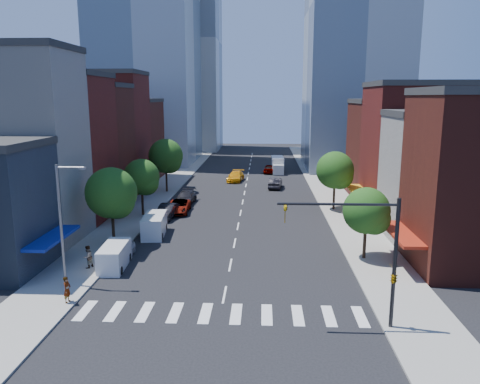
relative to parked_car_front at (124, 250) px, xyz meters
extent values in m
plane|color=black|center=(9.50, -7.55, -0.66)|extent=(220.00, 220.00, 0.00)
cube|color=gray|center=(-3.00, 32.45, -0.58)|extent=(5.00, 120.00, 0.15)
cube|color=gray|center=(22.00, 32.45, -0.58)|extent=(5.00, 120.00, 0.15)
cube|color=silver|center=(9.50, -10.55, -0.65)|extent=(19.00, 3.00, 0.01)
cube|color=#BCB6AD|center=(-11.50, 4.45, 8.34)|extent=(12.00, 8.00, 18.00)
cube|color=#5C1915|center=(-11.50, 12.95, 7.34)|extent=(12.00, 9.00, 16.00)
cube|color=#4A1812|center=(-11.50, 21.45, 6.84)|extent=(12.00, 8.00, 15.00)
cube|color=#5C1915|center=(-11.50, 29.95, 7.84)|extent=(12.00, 9.00, 17.00)
cube|color=#4A1812|center=(-11.50, 39.45, 5.84)|extent=(12.00, 10.00, 13.00)
cube|color=#BCB6AD|center=(30.50, 7.45, 5.34)|extent=(12.00, 8.00, 12.00)
cube|color=#5C1915|center=(30.50, 16.45, 6.84)|extent=(12.00, 10.00, 15.00)
cube|color=#4A1812|center=(30.50, 26.45, 5.84)|extent=(12.00, 10.00, 13.00)
cube|color=#9EA5AD|center=(29.50, 54.45, 29.34)|extent=(18.00, 20.00, 60.00)
cube|color=#9EA5AD|center=(-8.50, 87.45, 27.34)|extent=(18.00, 18.00, 56.00)
cylinder|color=black|center=(20.00, -12.05, 3.49)|extent=(0.24, 0.24, 8.00)
cylinder|color=black|center=(16.50, -12.05, 7.09)|extent=(7.00, 0.16, 0.16)
imported|color=gold|center=(13.50, -12.05, 6.49)|extent=(0.22, 0.18, 1.10)
imported|color=gold|center=(20.00, -12.05, 2.69)|extent=(0.48, 2.24, 0.90)
cylinder|color=slate|center=(-2.50, -6.55, 3.99)|extent=(0.20, 0.20, 9.00)
cylinder|color=slate|center=(-1.50, -6.55, 8.29)|extent=(2.00, 0.14, 0.14)
cube|color=slate|center=(-0.60, -6.55, 8.24)|extent=(0.50, 0.25, 0.18)
cylinder|color=black|center=(-2.00, 3.45, 1.45)|extent=(0.28, 0.28, 3.92)
sphere|color=#143F12|center=(-2.00, 3.45, 4.39)|extent=(4.80, 4.80, 4.80)
sphere|color=#143F12|center=(-1.40, 3.15, 3.69)|extent=(3.36, 3.36, 3.36)
cylinder|color=black|center=(-2.00, 14.45, 1.31)|extent=(0.28, 0.28, 3.64)
sphere|color=#143F12|center=(-2.00, 14.45, 4.04)|extent=(4.20, 4.20, 4.20)
sphere|color=#143F12|center=(-1.40, 14.15, 3.39)|extent=(2.94, 2.94, 2.94)
cylinder|color=black|center=(-2.00, 28.45, 1.59)|extent=(0.28, 0.28, 4.20)
sphere|color=#143F12|center=(-2.00, 28.45, 4.74)|extent=(5.00, 5.00, 5.00)
sphere|color=#143F12|center=(-1.40, 28.15, 3.99)|extent=(3.50, 3.50, 3.50)
cylinder|color=black|center=(21.00, 0.45, 1.17)|extent=(0.28, 0.28, 3.36)
sphere|color=#143F12|center=(21.00, 0.45, 3.69)|extent=(4.00, 4.00, 4.00)
sphere|color=#143F12|center=(21.60, 0.15, 3.09)|extent=(2.80, 2.80, 2.80)
cylinder|color=black|center=(21.00, 18.45, 1.45)|extent=(0.28, 0.28, 3.92)
sphere|color=#143F12|center=(21.00, 18.45, 4.39)|extent=(4.60, 4.60, 4.60)
sphere|color=#143F12|center=(21.60, 18.15, 3.69)|extent=(3.22, 3.22, 3.22)
imported|color=#BABBBF|center=(0.00, 0.00, 0.00)|extent=(1.87, 3.97, 1.31)
imported|color=black|center=(1.08, 13.54, 0.16)|extent=(2.21, 5.12, 1.64)
imported|color=#999999|center=(1.95, 16.17, 0.12)|extent=(2.77, 5.65, 1.54)
imported|color=black|center=(2.00, 21.18, 0.15)|extent=(2.50, 5.63, 1.60)
cube|color=silver|center=(0.00, -2.60, 0.32)|extent=(2.14, 4.73, 1.94)
cube|color=black|center=(0.11, -4.36, 0.59)|extent=(1.77, 1.03, 0.83)
cylinder|color=black|center=(-0.73, -4.23, -0.33)|extent=(0.28, 0.72, 0.70)
cylinder|color=black|center=(0.93, -4.12, -0.33)|extent=(0.28, 0.72, 0.70)
cylinder|color=black|center=(-0.93, -1.09, -0.33)|extent=(0.28, 0.72, 0.70)
cylinder|color=black|center=(0.73, -0.98, -0.33)|extent=(0.28, 0.72, 0.70)
cube|color=white|center=(1.19, 6.68, 0.40)|extent=(2.44, 5.19, 2.12)
cube|color=black|center=(1.35, 4.77, 0.70)|extent=(1.94, 1.17, 0.91)
cylinder|color=black|center=(0.43, 4.89, -0.30)|extent=(0.32, 0.78, 0.77)
cylinder|color=black|center=(2.24, 5.05, -0.30)|extent=(0.32, 0.78, 0.77)
cylinder|color=black|center=(0.14, 8.30, -0.30)|extent=(0.32, 0.78, 0.77)
cylinder|color=black|center=(1.94, 8.46, -0.30)|extent=(0.32, 0.78, 0.77)
imported|color=orange|center=(7.62, 38.20, 0.16)|extent=(2.98, 5.87, 1.63)
imported|color=black|center=(14.11, 32.40, 0.16)|extent=(2.35, 5.16, 1.64)
imported|color=#999999|center=(13.37, 47.01, 0.15)|extent=(2.42, 4.92, 1.61)
cube|color=silver|center=(14.90, 48.23, 0.76)|extent=(2.21, 5.79, 2.83)
cube|color=silver|center=(14.95, 44.86, 0.32)|extent=(1.97, 1.62, 1.77)
cylinder|color=black|center=(13.96, 45.56, -0.26)|extent=(0.28, 0.80, 0.80)
cylinder|color=black|center=(15.91, 45.59, -0.26)|extent=(0.28, 0.80, 0.80)
cylinder|color=black|center=(13.90, 49.54, -0.26)|extent=(0.28, 0.80, 0.80)
cylinder|color=black|center=(15.85, 49.57, -0.26)|extent=(0.28, 0.80, 0.80)
imported|color=#999999|center=(-1.03, -9.63, 0.40)|extent=(0.50, 0.70, 1.82)
imported|color=#999999|center=(-2.04, -3.14, 0.43)|extent=(1.02, 1.12, 1.86)
camera|label=1|loc=(12.14, -38.70, 13.21)|focal=35.00mm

